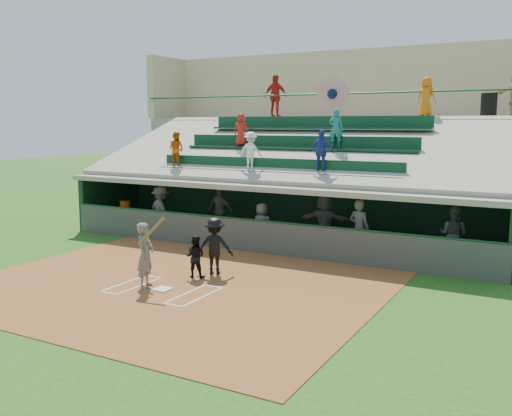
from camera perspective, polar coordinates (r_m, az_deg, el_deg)
The scene contains 22 objects.
ground at distance 15.36m, azimuth -9.35°, elevation -8.13°, with size 100.00×100.00×0.00m, color #215016.
dirt_slab at distance 15.74m, azimuth -8.22°, elevation -7.65°, with size 11.00×9.00×0.02m, color brown.
home_plate at distance 15.35m, azimuth -9.35°, elevation -8.00°, with size 0.43×0.43×0.03m, color silver.
batters_box_chalk at distance 15.36m, azimuth -9.35°, elevation -8.04°, with size 2.65×1.85×0.01m.
dugout_floor at distance 20.90m, azimuth 2.15°, elevation -3.49°, with size 16.00×3.50×0.04m, color gray.
concourse_slab at distance 26.73m, azimuth 8.71°, elevation 3.99°, with size 20.00×3.00×4.60m, color gray.
grandstand at distance 23.96m, azimuth 6.21°, elevation 3.43°, with size 20.40×10.40×7.80m.
batter_at_plate at distance 15.43m, azimuth -10.99°, elevation -4.62°, with size 0.92×0.79×1.95m.
catcher at distance 16.28m, azimuth -6.11°, elevation -4.85°, with size 0.58×0.45×1.20m, color black.
home_umpire at distance 16.56m, azimuth -4.16°, elevation -3.81°, with size 1.06×0.61×1.64m, color black.
dugout_bench at distance 21.97m, azimuth 3.59°, elevation -2.21°, with size 16.37×0.49×0.49m, color olive.
white_table at distance 24.13m, azimuth -12.76°, elevation -1.12°, with size 0.86×0.64×0.75m, color white.
water_cooler at distance 24.04m, azimuth -12.97°, elevation 0.22°, with size 0.40×0.40×0.40m, color #D6610C.
dugout_player_a at distance 22.60m, azimuth -9.51°, elevation -0.22°, with size 1.22×0.70×1.88m, color #60625D.
dugout_player_b at distance 21.87m, azimuth -3.54°, elevation -0.34°, with size 1.13×0.47×1.93m, color #585B56.
dugout_player_c at distance 19.84m, azimuth 0.59°, elevation -1.76°, with size 0.77×0.50×1.58m, color #50524E.
dugout_player_d at distance 19.78m, azimuth 6.88°, elevation -1.32°, with size 1.79×0.57×1.94m, color #565854.
dugout_player_e at distance 18.59m, azimuth 10.26°, elevation -2.07°, with size 0.70×0.46×1.92m, color #535550.
dugout_player_f at distance 18.69m, azimuth 19.10°, elevation -2.51°, with size 0.88×0.69×1.81m, color #535551.
trash_bin at distance 24.30m, azimuth 22.26°, elevation 9.52°, with size 0.61×0.61×0.91m, color black.
concourse_staff_a at distance 26.94m, azimuth 1.98°, elevation 11.11°, with size 1.16×0.48×1.97m, color #B32114.
concourse_staff_b at distance 24.15m, azimuth 16.66°, elevation 10.59°, with size 0.77×0.50×1.58m, color orange.
Camera 1 is at (9.16, -11.53, 4.37)m, focal length 40.00 mm.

